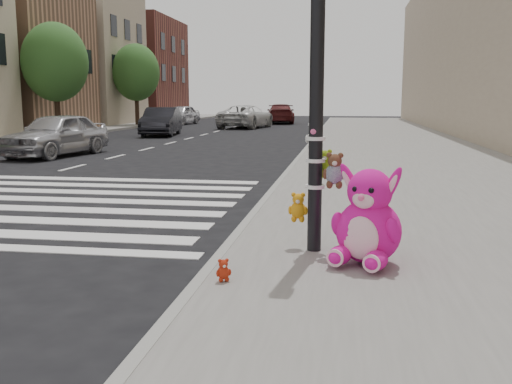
% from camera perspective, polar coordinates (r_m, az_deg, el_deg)
% --- Properties ---
extents(ground, '(120.00, 120.00, 0.00)m').
position_cam_1_polar(ground, '(5.83, -22.23, -10.25)').
color(ground, black).
rests_on(ground, ground).
extents(sidewalk_near, '(7.00, 80.00, 0.14)m').
position_cam_1_polar(sidewalk_near, '(14.93, 16.79, 1.93)').
color(sidewalk_near, slate).
rests_on(sidewalk_near, ground).
extents(curb_edge, '(0.12, 80.00, 0.15)m').
position_cam_1_polar(curb_edge, '(14.85, 3.49, 2.27)').
color(curb_edge, gray).
rests_on(curb_edge, ground).
extents(bld_far_c, '(6.00, 8.00, 8.00)m').
position_cam_1_polar(bld_far_c, '(35.85, -22.60, 11.98)').
color(bld_far_c, '#A27556').
rests_on(bld_far_c, ground).
extents(bld_far_d, '(6.00, 8.00, 10.00)m').
position_cam_1_polar(bld_far_d, '(43.86, -16.44, 13.00)').
color(bld_far_d, tan).
rests_on(bld_far_d, ground).
extents(bld_far_e, '(6.00, 10.00, 9.00)m').
position_cam_1_polar(bld_far_e, '(53.99, -11.35, 11.90)').
color(bld_far_e, brown).
rests_on(bld_far_e, ground).
extents(signal_pole, '(0.68, 0.48, 4.00)m').
position_cam_1_polar(signal_pole, '(6.49, 6.22, 8.72)').
color(signal_pole, black).
rests_on(signal_pole, sidewalk_near).
extents(tree_far_b, '(3.20, 3.20, 5.44)m').
position_cam_1_polar(tree_far_b, '(30.24, -19.45, 12.12)').
color(tree_far_b, '#382619').
rests_on(tree_far_b, sidewalk_far).
extents(tree_far_c, '(3.20, 3.20, 5.44)m').
position_cam_1_polar(tree_far_c, '(40.28, -11.92, 11.61)').
color(tree_far_c, '#382619').
rests_on(tree_far_c, sidewalk_far).
extents(pink_bunny, '(0.90, 0.97, 1.08)m').
position_cam_1_polar(pink_bunny, '(6.15, 11.12, -3.08)').
color(pink_bunny, '#E41396').
rests_on(pink_bunny, sidewalk_near).
extents(red_teddy, '(0.19, 0.17, 0.23)m').
position_cam_1_polar(red_teddy, '(5.54, -3.28, -7.80)').
color(red_teddy, '#B72912').
rests_on(red_teddy, sidewalk_near).
extents(car_silver_far, '(2.32, 4.43, 1.44)m').
position_cam_1_polar(car_silver_far, '(20.10, -19.34, 5.46)').
color(car_silver_far, '#B2B2B7').
rests_on(car_silver_far, ground).
extents(car_dark_far, '(2.15, 4.59, 1.45)m').
position_cam_1_polar(car_dark_far, '(30.12, -9.45, 6.97)').
color(car_dark_far, black).
rests_on(car_dark_far, ground).
extents(car_white_near, '(3.32, 5.66, 1.48)m').
position_cam_1_polar(car_white_near, '(37.56, -1.00, 7.55)').
color(car_white_near, silver).
rests_on(car_white_near, ground).
extents(car_maroon_near, '(2.68, 5.34, 1.49)m').
position_cam_1_polar(car_maroon_near, '(44.60, 2.47, 7.82)').
color(car_maroon_near, '#501617').
rests_on(car_maroon_near, ground).
extents(car_silver_deep, '(2.31, 4.46, 1.45)m').
position_cam_1_polar(car_silver_deep, '(43.11, -7.56, 7.68)').
color(car_silver_deep, silver).
rests_on(car_silver_deep, ground).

